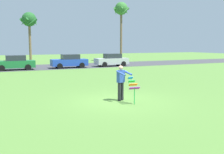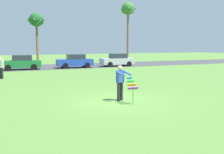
{
  "view_description": "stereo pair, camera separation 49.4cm",
  "coord_description": "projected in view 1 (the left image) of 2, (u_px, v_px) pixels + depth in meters",
  "views": [
    {
      "loc": [
        -5.53,
        -10.86,
        2.74
      ],
      "look_at": [
        0.11,
        1.04,
        1.05
      ],
      "focal_mm": 40.64,
      "sensor_mm": 36.0,
      "label": 1
    },
    {
      "loc": [
        -5.08,
        -11.06,
        2.74
      ],
      "look_at": [
        0.11,
        1.04,
        1.05
      ],
      "focal_mm": 40.64,
      "sensor_mm": 36.0,
      "label": 2
    }
  ],
  "objects": [
    {
      "name": "parked_car_silver",
      "position": [
        112.0,
        60.0,
        32.22
      ],
      "size": [
        4.21,
        1.86,
        1.6
      ],
      "color": "silver",
      "rests_on": "ground"
    },
    {
      "name": "palm_tree_centre_far",
      "position": [
        121.0,
        11.0,
        41.75
      ],
      "size": [
        2.58,
        2.71,
        9.68
      ],
      "color": "brown",
      "rests_on": "ground"
    },
    {
      "name": "kite_held",
      "position": [
        133.0,
        86.0,
        11.75
      ],
      "size": [
        0.52,
        0.67,
        1.23
      ],
      "color": "blue",
      "rests_on": "ground"
    },
    {
      "name": "ground_plane",
      "position": [
        119.0,
        101.0,
        12.43
      ],
      "size": [
        120.0,
        120.0,
        0.0
      ],
      "primitive_type": "plane",
      "color": "#568438"
    },
    {
      "name": "road_strip",
      "position": [
        42.0,
        67.0,
        30.96
      ],
      "size": [
        120.0,
        8.0,
        0.01
      ],
      "primitive_type": "cube",
      "color": "#424247",
      "rests_on": "ground"
    },
    {
      "name": "parked_car_green",
      "position": [
        15.0,
        63.0,
        27.29
      ],
      "size": [
        4.23,
        1.88,
        1.6
      ],
      "color": "#1E7238",
      "rests_on": "ground"
    },
    {
      "name": "person_kite_flyer",
      "position": [
        121.0,
        81.0,
        12.38
      ],
      "size": [
        0.67,
        0.75,
        1.73
      ],
      "color": "#26262B",
      "rests_on": "ground"
    },
    {
      "name": "parked_car_blue",
      "position": [
        69.0,
        61.0,
        29.87
      ],
      "size": [
        4.24,
        1.92,
        1.6
      ],
      "color": "#2347B7",
      "rests_on": "ground"
    },
    {
      "name": "palm_tree_right_near",
      "position": [
        29.0,
        21.0,
        37.54
      ],
      "size": [
        2.58,
        2.71,
        7.51
      ],
      "color": "brown",
      "rests_on": "ground"
    }
  ]
}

